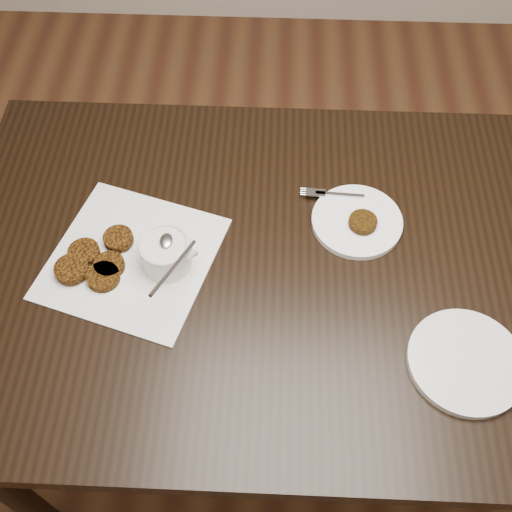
# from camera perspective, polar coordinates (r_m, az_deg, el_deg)

# --- Properties ---
(floor) EXTENTS (4.00, 4.00, 0.00)m
(floor) POSITION_cam_1_polar(r_m,az_deg,el_deg) (1.88, 4.15, -16.34)
(floor) COLOR brown
(floor) RESTS_ON ground
(table) EXTENTS (1.40, 0.90, 0.75)m
(table) POSITION_cam_1_polar(r_m,az_deg,el_deg) (1.58, 2.66, -8.13)
(table) COLOR black
(table) RESTS_ON floor
(napkin) EXTENTS (0.39, 0.39, 0.00)m
(napkin) POSITION_cam_1_polar(r_m,az_deg,el_deg) (1.28, -11.36, -0.19)
(napkin) COLOR white
(napkin) RESTS_ON table
(sauce_ramekin) EXTENTS (0.14, 0.14, 0.14)m
(sauce_ramekin) POSITION_cam_1_polar(r_m,az_deg,el_deg) (1.20, -8.54, 1.16)
(sauce_ramekin) COLOR silver
(sauce_ramekin) RESTS_ON napkin
(patty_cluster) EXTENTS (0.26, 0.26, 0.02)m
(patty_cluster) POSITION_cam_1_polar(r_m,az_deg,el_deg) (1.27, -14.55, -0.63)
(patty_cluster) COLOR #62380C
(patty_cluster) RESTS_ON napkin
(plate_with_patty) EXTENTS (0.20, 0.20, 0.03)m
(plate_with_patty) POSITION_cam_1_polar(r_m,az_deg,el_deg) (1.31, 9.34, 3.38)
(plate_with_patty) COLOR white
(plate_with_patty) RESTS_ON table
(plate_empty) EXTENTS (0.24, 0.24, 0.01)m
(plate_empty) POSITION_cam_1_polar(r_m,az_deg,el_deg) (1.20, 18.81, -9.24)
(plate_empty) COLOR silver
(plate_empty) RESTS_ON table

